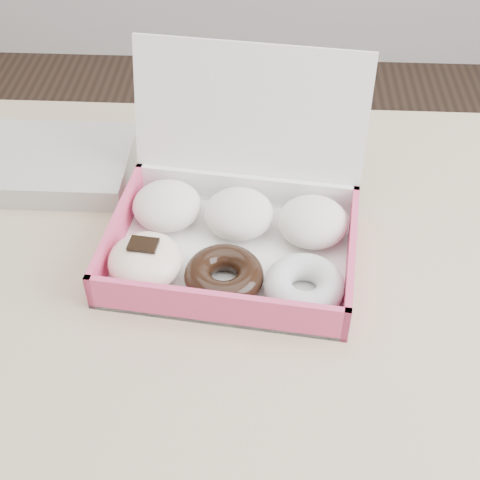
{
  "coord_description": "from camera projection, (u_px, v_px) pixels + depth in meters",
  "views": [
    {
      "loc": [
        0.12,
        -0.62,
        1.38
      ],
      "look_at": [
        0.09,
        -0.0,
        0.8
      ],
      "focal_mm": 50.0,
      "sensor_mm": 36.0,
      "label": 1
    }
  ],
  "objects": [
    {
      "name": "donut_box",
      "position": [
        232.0,
        229.0,
        0.89
      ],
      "size": [
        0.35,
        0.32,
        0.23
      ],
      "rotation": [
        0.0,
        0.0,
        -0.12
      ],
      "color": "white",
      "rests_on": "table"
    },
    {
      "name": "table",
      "position": [
        177.0,
        304.0,
        0.94
      ],
      "size": [
        1.2,
        0.8,
        0.75
      ],
      "color": "tan",
      "rests_on": "ground"
    },
    {
      "name": "newspapers",
      "position": [
        57.0,
        163.0,
        1.03
      ],
      "size": [
        0.23,
        0.18,
        0.04
      ],
      "primitive_type": "cube",
      "rotation": [
        0.0,
        0.0,
        0.0
      ],
      "color": "beige",
      "rests_on": "table"
    }
  ]
}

